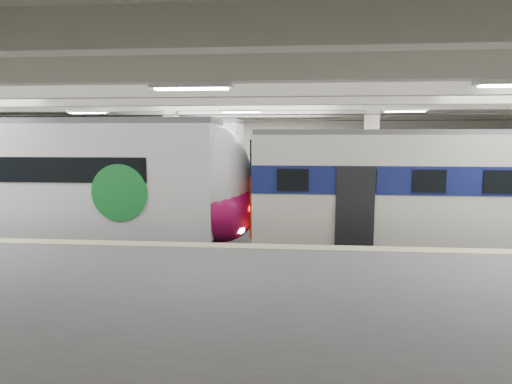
{
  "coord_description": "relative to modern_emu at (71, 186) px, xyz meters",
  "views": [
    {
      "loc": [
        1.94,
        -14.2,
        3.99
      ],
      "look_at": [
        0.64,
        1.0,
        2.0
      ],
      "focal_mm": 30.0,
      "sensor_mm": 36.0,
      "label": 1
    }
  ],
  "objects": [
    {
      "name": "far_train",
      "position": [
        -2.23,
        5.5,
        0.2
      ],
      "size": [
        15.09,
        3.18,
        4.77
      ],
      "rotation": [
        0.0,
        0.0,
        0.01
      ],
      "color": "white",
      "rests_on": "ground"
    },
    {
      "name": "older_rer",
      "position": [
        12.66,
        0.0,
        -0.05
      ],
      "size": [
        12.6,
        2.78,
        4.2
      ],
      "color": "silver",
      "rests_on": "ground"
    },
    {
      "name": "modern_emu",
      "position": [
        0.0,
        0.0,
        0.0
      ],
      "size": [
        14.3,
        2.95,
        4.59
      ],
      "color": "white",
      "rests_on": "ground"
    },
    {
      "name": "station_hall",
      "position": [
        5.77,
        -1.74,
        0.99
      ],
      "size": [
        36.0,
        24.0,
        5.75
      ],
      "color": "black",
      "rests_on": "ground"
    }
  ]
}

